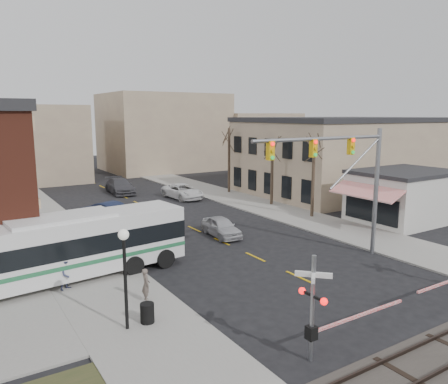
# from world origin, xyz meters

# --- Properties ---
(ground) EXTENTS (160.00, 160.00, 0.00)m
(ground) POSITION_xyz_m (0.00, 0.00, 0.00)
(ground) COLOR black
(ground) RESTS_ON ground
(sidewalk_west) EXTENTS (5.00, 60.00, 0.12)m
(sidewalk_west) POSITION_xyz_m (-9.50, 20.00, 0.06)
(sidewalk_west) COLOR gray
(sidewalk_west) RESTS_ON ground
(sidewalk_east) EXTENTS (5.00, 60.00, 0.12)m
(sidewalk_east) POSITION_xyz_m (9.50, 20.00, 0.06)
(sidewalk_east) COLOR gray
(sidewalk_east) RESTS_ON ground
(tan_building) EXTENTS (20.30, 15.30, 8.50)m
(tan_building) POSITION_xyz_m (22.00, 20.00, 4.26)
(tan_building) COLOR gray
(tan_building) RESTS_ON ground
(awning_shop) EXTENTS (9.74, 6.20, 4.30)m
(awning_shop) POSITION_xyz_m (15.97, 7.00, 2.16)
(awning_shop) COLOR beige
(awning_shop) RESTS_ON ground
(tree_east_a) EXTENTS (0.28, 0.28, 6.75)m
(tree_east_a) POSITION_xyz_m (10.50, 12.00, 3.50)
(tree_east_a) COLOR #382B21
(tree_east_a) RESTS_ON sidewalk_east
(tree_east_b) EXTENTS (0.28, 0.28, 6.30)m
(tree_east_b) POSITION_xyz_m (10.80, 18.00, 3.27)
(tree_east_b) COLOR #382B21
(tree_east_b) RESTS_ON sidewalk_east
(tree_east_c) EXTENTS (0.28, 0.28, 7.20)m
(tree_east_c) POSITION_xyz_m (11.00, 26.00, 3.72)
(tree_east_c) COLOR #382B21
(tree_east_c) RESTS_ON sidewalk_east
(transit_bus) EXTENTS (13.60, 4.31, 3.44)m
(transit_bus) POSITION_xyz_m (-11.02, 8.14, 1.93)
(transit_bus) COLOR silver
(transit_bus) RESTS_ON ground
(traffic_signal_mast) EXTENTS (9.82, 0.30, 8.00)m
(traffic_signal_mast) POSITION_xyz_m (4.14, 2.61, 5.73)
(traffic_signal_mast) COLOR gray
(traffic_signal_mast) RESTS_ON ground
(rr_crossing_west) EXTENTS (5.60, 1.36, 4.00)m
(rr_crossing_west) POSITION_xyz_m (-4.82, -4.50, 1.97)
(rr_crossing_west) COLOR gray
(rr_crossing_west) RESTS_ON ground
(street_lamp) EXTENTS (0.44, 0.44, 4.23)m
(street_lamp) POSITION_xyz_m (-10.11, 1.18, 3.15)
(street_lamp) COLOR black
(street_lamp) RESTS_ON sidewalk_west
(trash_bin) EXTENTS (0.60, 0.60, 0.85)m
(trash_bin) POSITION_xyz_m (-9.19, 1.24, 0.54)
(trash_bin) COLOR black
(trash_bin) RESTS_ON sidewalk_west
(car_a) EXTENTS (2.05, 4.30, 1.42)m
(car_a) POSITION_xyz_m (0.74, 11.20, 0.71)
(car_a) COLOR #AAAAAF
(car_a) RESTS_ON ground
(car_b) EXTENTS (3.60, 5.17, 1.62)m
(car_b) POSITION_xyz_m (-5.00, 20.59, 0.81)
(car_b) COLOR #171F39
(car_b) RESTS_ON ground
(car_c) EXTENTS (2.95, 5.69, 1.53)m
(car_c) POSITION_xyz_m (5.00, 25.79, 0.77)
(car_c) COLOR silver
(car_c) RESTS_ON ground
(car_d) EXTENTS (2.71, 5.92, 1.68)m
(car_d) POSITION_xyz_m (0.39, 32.30, 0.84)
(car_d) COLOR #414146
(car_d) RESTS_ON ground
(pedestrian_near) EXTENTS (0.47, 0.63, 1.59)m
(pedestrian_near) POSITION_xyz_m (-8.38, 3.34, 0.91)
(pedestrian_near) COLOR #645750
(pedestrian_near) RESTS_ON sidewalk_west
(pedestrian_far) EXTENTS (0.93, 0.86, 1.54)m
(pedestrian_far) POSITION_xyz_m (-11.22, 6.78, 0.89)
(pedestrian_far) COLOR #2F3453
(pedestrian_far) RESTS_ON sidewalk_west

